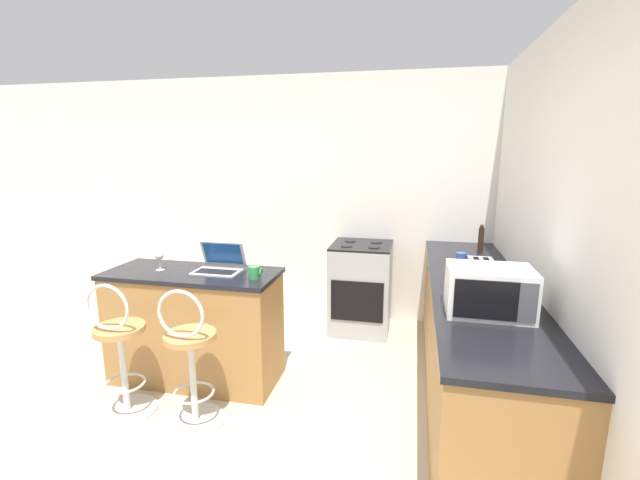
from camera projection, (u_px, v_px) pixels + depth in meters
name	position (u px, v px, depth m)	size (l,w,h in m)	color
ground_plane	(209.00, 440.00, 2.75)	(20.00, 20.00, 0.00)	#BCAD8E
wall_back	(301.00, 199.00, 4.69)	(12.00, 0.06, 2.60)	silver
wall_right	(587.00, 263.00, 2.05)	(0.06, 12.00, 2.60)	silver
breakfast_bar	(195.00, 326.00, 3.42)	(1.35, 0.56, 0.90)	#9E703D
counter_right	(474.00, 341.00, 3.15)	(0.67, 2.81, 0.90)	#9E703D
bar_stool_near	(120.00, 354.00, 2.94)	(0.40, 0.40, 0.98)	silver
bar_stool_far	(190.00, 362.00, 2.83)	(0.40, 0.40, 0.98)	silver
laptop	(220.00, 264.00, 3.34)	(0.36, 0.29, 0.22)	#B7BABF
microwave	(489.00, 291.00, 2.45)	(0.47, 0.35, 0.27)	white
toaster	(481.00, 272.00, 3.01)	(0.19, 0.29, 0.17)	#9EA3A8
stove_range	(361.00, 287.00, 4.38)	(0.59, 0.61, 0.91)	#9EA3A8
pepper_mill	(481.00, 239.00, 3.91)	(0.05, 0.05, 0.26)	#331E14
mug_blue	(461.00, 258.00, 3.57)	(0.10, 0.08, 0.09)	#2D51AD
wine_glass_tall	(159.00, 256.00, 3.34)	(0.07, 0.07, 0.15)	silver
mug_green	(255.00, 272.00, 3.13)	(0.10, 0.08, 0.09)	#338447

